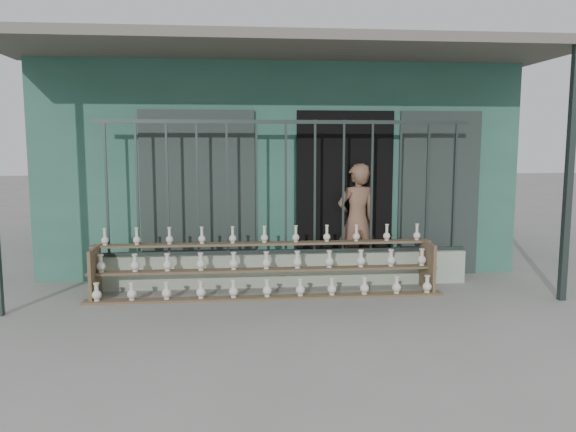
{
  "coord_description": "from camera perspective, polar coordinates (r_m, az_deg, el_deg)",
  "views": [
    {
      "loc": [
        -0.69,
        -6.19,
        1.92
      ],
      "look_at": [
        0.0,
        1.0,
        1.0
      ],
      "focal_mm": 35.0,
      "sensor_mm": 36.0,
      "label": 1
    }
  ],
  "objects": [
    {
      "name": "parapet_wall",
      "position": [
        7.71,
        -0.22,
        -5.44
      ],
      "size": [
        5.0,
        0.2,
        0.45
      ],
      "primitive_type": "cube",
      "color": "#92A18A",
      "rests_on": "ground"
    },
    {
      "name": "workshop_building",
      "position": [
        10.45,
        -1.69,
        5.62
      ],
      "size": [
        7.4,
        6.6,
        3.21
      ],
      "color": "#295849",
      "rests_on": "ground"
    },
    {
      "name": "ground",
      "position": [
        6.52,
        0.86,
        -9.88
      ],
      "size": [
        60.0,
        60.0,
        0.0
      ],
      "primitive_type": "plane",
      "color": "slate"
    },
    {
      "name": "elderly_woman",
      "position": [
        8.13,
        7.01,
        -0.51
      ],
      "size": [
        0.69,
        0.55,
        1.66
      ],
      "primitive_type": "imported",
      "rotation": [
        0.0,
        0.0,
        3.42
      ],
      "color": "brown",
      "rests_on": "ground"
    },
    {
      "name": "shelf_rack",
      "position": [
        7.26,
        -2.26,
        -5.17
      ],
      "size": [
        4.5,
        0.68,
        0.85
      ],
      "color": "brown",
      "rests_on": "ground"
    },
    {
      "name": "security_fence",
      "position": [
        7.54,
        -0.22,
        2.92
      ],
      "size": [
        5.0,
        0.04,
        1.8
      ],
      "color": "#283330",
      "rests_on": "parapet_wall"
    }
  ]
}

